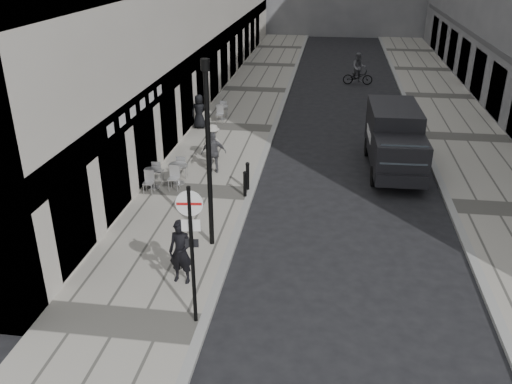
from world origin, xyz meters
TOP-DOWN VIEW (x-y plane):
  - sidewalk at (-2.00, 18.00)m, footprint 4.00×60.00m
  - far_sidewalk at (9.00, 18.00)m, footprint 4.00×60.00m
  - walking_man at (-0.95, 4.58)m, footprint 0.70×0.50m
  - sign_post at (-0.20, 3.00)m, footprint 0.60×0.13m
  - lamppost at (-0.60, 6.65)m, footprint 0.25×0.25m
  - bollard_near at (-0.15, 10.10)m, footprint 0.12×0.12m
  - bollard_far at (-0.15, 10.71)m, footprint 0.13×0.13m
  - panel_van at (5.28, 13.77)m, footprint 2.06×5.23m
  - cyclist at (4.32, 28.30)m, footprint 1.89×0.72m
  - pedestrian_a at (-1.70, 12.12)m, footprint 1.04×0.64m
  - pedestrian_b at (-1.97, 13.29)m, footprint 1.08×0.70m
  - pedestrian_c at (-3.60, 17.61)m, footprint 0.82×0.55m
  - cafe_table_near at (-3.60, 10.38)m, footprint 0.66×1.49m
  - cafe_table_mid at (-2.80, 10.88)m, footprint 0.70×1.57m
  - cafe_table_far at (-2.80, 19.13)m, footprint 0.66×1.50m

SIDE VIEW (x-z plane):
  - sidewalk at x=-2.00m, z-range 0.00..0.12m
  - far_sidewalk at x=9.00m, z-range 0.00..0.12m
  - cafe_table_near at x=-3.60m, z-range 0.13..0.97m
  - cafe_table_far at x=-2.80m, z-range 0.13..0.98m
  - bollard_near at x=-0.15m, z-range 0.12..1.01m
  - cafe_table_mid at x=-2.80m, z-range 0.13..1.02m
  - bollard_far at x=-0.15m, z-range 0.12..1.11m
  - cyclist at x=4.32m, z-range -0.22..1.81m
  - pedestrian_b at x=-1.97m, z-range 0.12..1.70m
  - pedestrian_c at x=-3.60m, z-range 0.12..1.76m
  - pedestrian_a at x=-1.70m, z-range 0.12..1.77m
  - walking_man at x=-0.95m, z-range 0.12..1.91m
  - panel_van at x=5.28m, z-range 0.15..2.59m
  - sign_post at x=-0.20m, z-range 0.61..4.13m
  - lamppost at x=-0.60m, z-range 0.43..5.93m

